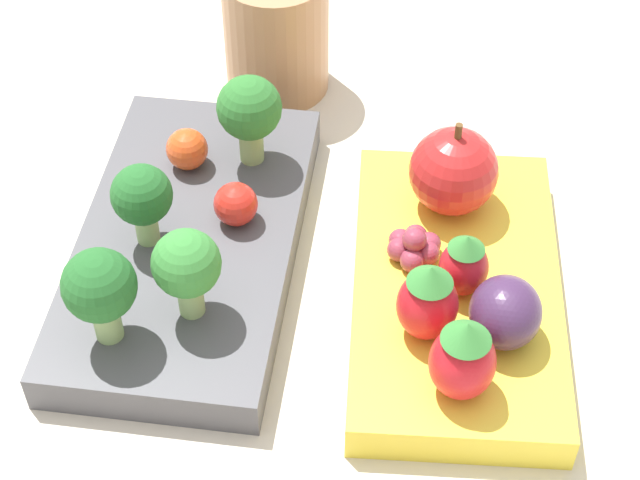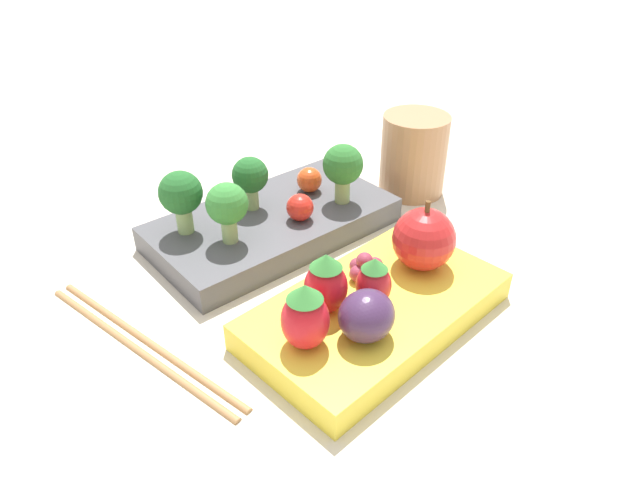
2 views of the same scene
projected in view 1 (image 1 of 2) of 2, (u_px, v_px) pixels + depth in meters
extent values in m
plane|color=beige|center=(325.00, 276.00, 0.61)|extent=(4.00, 4.00, 0.00)
cube|color=#4C4C51|center=(190.00, 242.00, 0.61)|extent=(0.23, 0.13, 0.02)
cube|color=yellow|center=(455.00, 293.00, 0.58)|extent=(0.21, 0.13, 0.02)
cylinder|color=#93B770|center=(147.00, 226.00, 0.59)|extent=(0.01, 0.01, 0.02)
sphere|color=#236028|center=(142.00, 195.00, 0.57)|extent=(0.03, 0.03, 0.03)
cylinder|color=#93B770|center=(251.00, 144.00, 0.63)|extent=(0.01, 0.01, 0.02)
sphere|color=#2D702D|center=(249.00, 108.00, 0.61)|extent=(0.04, 0.04, 0.04)
cylinder|color=#93B770|center=(191.00, 297.00, 0.55)|extent=(0.01, 0.01, 0.02)
sphere|color=#388438|center=(186.00, 263.00, 0.53)|extent=(0.04, 0.04, 0.04)
cylinder|color=#93B770|center=(107.00, 321.00, 0.54)|extent=(0.01, 0.01, 0.02)
sphere|color=#236028|center=(99.00, 285.00, 0.52)|extent=(0.04, 0.04, 0.04)
sphere|color=#DB4C1E|center=(187.00, 149.00, 0.63)|extent=(0.02, 0.02, 0.02)
sphere|color=red|center=(236.00, 204.00, 0.60)|extent=(0.03, 0.03, 0.03)
sphere|color=red|center=(454.00, 171.00, 0.60)|extent=(0.05, 0.05, 0.05)
cylinder|color=brown|center=(458.00, 133.00, 0.58)|extent=(0.00, 0.00, 0.01)
ellipsoid|color=red|center=(462.00, 362.00, 0.51)|extent=(0.03, 0.03, 0.04)
cone|color=#388438|center=(467.00, 332.00, 0.49)|extent=(0.02, 0.02, 0.01)
ellipsoid|color=red|center=(427.00, 305.00, 0.54)|extent=(0.03, 0.03, 0.04)
cone|color=#388438|center=(431.00, 275.00, 0.52)|extent=(0.02, 0.02, 0.01)
ellipsoid|color=red|center=(464.00, 268.00, 0.56)|extent=(0.03, 0.03, 0.03)
cone|color=#388438|center=(467.00, 243.00, 0.55)|extent=(0.02, 0.02, 0.01)
ellipsoid|color=#42284C|center=(505.00, 312.00, 0.54)|extent=(0.04, 0.04, 0.04)
sphere|color=#93384C|center=(416.00, 236.00, 0.59)|extent=(0.01, 0.01, 0.01)
sphere|color=#93384C|center=(400.00, 241.00, 0.59)|extent=(0.01, 0.01, 0.01)
sphere|color=#93384C|center=(399.00, 253.00, 0.58)|extent=(0.01, 0.01, 0.01)
sphere|color=#93384C|center=(412.00, 260.00, 0.58)|extent=(0.01, 0.01, 0.01)
sphere|color=#93384C|center=(427.00, 256.00, 0.58)|extent=(0.01, 0.01, 0.01)
sphere|color=#93384C|center=(429.00, 244.00, 0.58)|extent=(0.01, 0.01, 0.01)
sphere|color=#93384C|center=(415.00, 236.00, 0.58)|extent=(0.01, 0.01, 0.01)
cylinder|color=tan|center=(276.00, 32.00, 0.70)|extent=(0.07, 0.07, 0.08)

